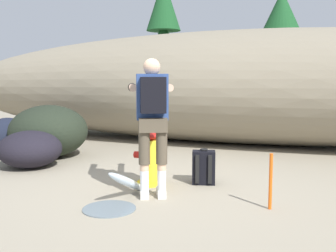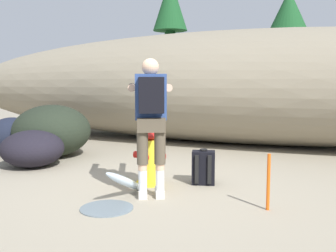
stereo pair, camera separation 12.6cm
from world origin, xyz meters
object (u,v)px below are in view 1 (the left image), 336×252
object	(u,v)px
spare_backpack	(204,168)
fire_hydrant	(150,159)
boulder_large	(49,131)
boulder_mid	(30,149)
utility_worker	(152,110)
boulder_outlier	(52,141)
boulder_small	(8,136)
survey_stake	(271,181)

from	to	relation	value
spare_backpack	fire_hydrant	bearing A→B (deg)	99.46
boulder_large	boulder_mid	world-z (taller)	boulder_large
fire_hydrant	utility_worker	bearing A→B (deg)	-62.57
utility_worker	boulder_mid	world-z (taller)	utility_worker
boulder_outlier	fire_hydrant	bearing A→B (deg)	-31.36
fire_hydrant	spare_backpack	bearing A→B (deg)	25.12
boulder_small	survey_stake	world-z (taller)	boulder_small
utility_worker	boulder_outlier	bearing A→B (deg)	27.58
boulder_large	boulder_outlier	world-z (taller)	boulder_large
spare_backpack	boulder_outlier	bearing A→B (deg)	51.74
spare_backpack	utility_worker	bearing A→B (deg)	135.35
fire_hydrant	utility_worker	world-z (taller)	utility_worker
boulder_small	fire_hydrant	bearing A→B (deg)	-16.40
boulder_small	survey_stake	xyz separation A→B (m)	(4.88, -1.42, -0.05)
utility_worker	boulder_outlier	distance (m)	4.00
boulder_small	boulder_outlier	size ratio (longest dim) A/B	1.81
boulder_mid	fire_hydrant	bearing A→B (deg)	-6.81
boulder_mid	survey_stake	size ratio (longest dim) A/B	1.66
utility_worker	boulder_small	bearing A→B (deg)	40.87
boulder_mid	boulder_small	world-z (taller)	boulder_small
utility_worker	spare_backpack	bearing A→B (deg)	-56.22
boulder_outlier	spare_backpack	bearing A→B (deg)	-22.59
utility_worker	boulder_mid	bearing A→B (deg)	46.43
fire_hydrant	boulder_outlier	world-z (taller)	fire_hydrant
boulder_mid	boulder_small	xyz separation A→B (m)	(-1.11, 0.71, 0.05)
utility_worker	survey_stake	world-z (taller)	utility_worker
utility_worker	boulder_mid	distance (m)	2.62
survey_stake	fire_hydrant	bearing A→B (deg)	164.24
spare_backpack	boulder_large	xyz separation A→B (m)	(-3.10, 0.78, 0.25)
boulder_small	boulder_outlier	world-z (taller)	boulder_small
utility_worker	boulder_small	size ratio (longest dim) A/B	1.70
boulder_mid	boulder_small	distance (m)	1.31
fire_hydrant	spare_backpack	world-z (taller)	fire_hydrant
survey_stake	boulder_outlier	bearing A→B (deg)	153.66
fire_hydrant	utility_worker	xyz separation A→B (m)	(0.23, -0.45, 0.68)
boulder_small	utility_worker	bearing A→B (deg)	-21.89
boulder_mid	survey_stake	xyz separation A→B (m)	(3.77, -0.71, 0.01)
boulder_small	boulder_mid	bearing A→B (deg)	-32.58
boulder_mid	survey_stake	bearing A→B (deg)	-10.65
survey_stake	spare_backpack	bearing A→B (deg)	141.40
boulder_mid	boulder_outlier	world-z (taller)	boulder_mid
fire_hydrant	utility_worker	distance (m)	0.85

